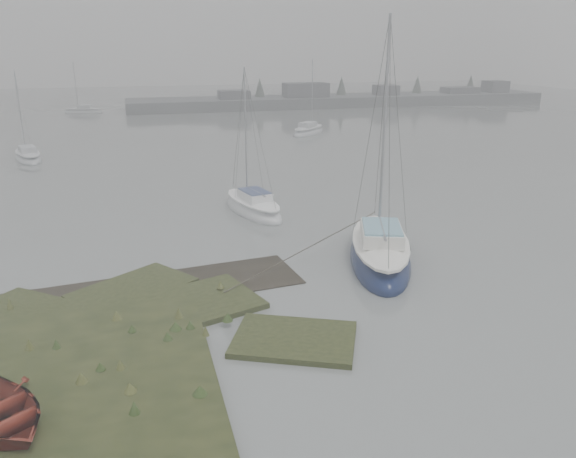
# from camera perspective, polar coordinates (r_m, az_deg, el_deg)

# --- Properties ---
(ground) EXTENTS (160.00, 160.00, 0.00)m
(ground) POSITION_cam_1_polar(r_m,az_deg,el_deg) (45.37, -10.89, 7.40)
(ground) COLOR slate
(ground) RESTS_ON ground
(far_shoreline) EXTENTS (60.00, 8.00, 4.15)m
(far_shoreline) POSITION_cam_1_polar(r_m,az_deg,el_deg) (82.54, 6.26, 12.97)
(far_shoreline) COLOR #4C4F51
(far_shoreline) RESTS_ON ground
(sailboat_main) EXTENTS (4.67, 7.55, 10.13)m
(sailboat_main) POSITION_cam_1_polar(r_m,az_deg,el_deg) (22.81, 9.30, -2.45)
(sailboat_main) COLOR #0C163B
(sailboat_main) RESTS_ON ground
(sailboat_white) EXTENTS (3.01, 5.79, 7.80)m
(sailboat_white) POSITION_cam_1_polar(r_m,az_deg,el_deg) (29.13, -3.57, 2.18)
(sailboat_white) COLOR silver
(sailboat_white) RESTS_ON ground
(sailboat_far_a) EXTENTS (3.08, 5.26, 7.06)m
(sailboat_far_a) POSITION_cam_1_polar(r_m,az_deg,el_deg) (46.70, -24.89, 6.61)
(sailboat_far_a) COLOR #B5BABF
(sailboat_far_a) RESTS_ON ground
(sailboat_far_b) EXTENTS (4.98, 5.03, 7.52)m
(sailboat_far_b) POSITION_cam_1_polar(r_m,az_deg,el_deg) (55.35, 2.10, 9.86)
(sailboat_far_b) COLOR silver
(sailboat_far_b) RESTS_ON ground
(sailboat_far_c) EXTENTS (5.01, 2.65, 6.74)m
(sailboat_far_c) POSITION_cam_1_polar(r_m,az_deg,el_deg) (76.88, -20.05, 11.14)
(sailboat_far_c) COLOR #9FA4A7
(sailboat_far_c) RESTS_ON ground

